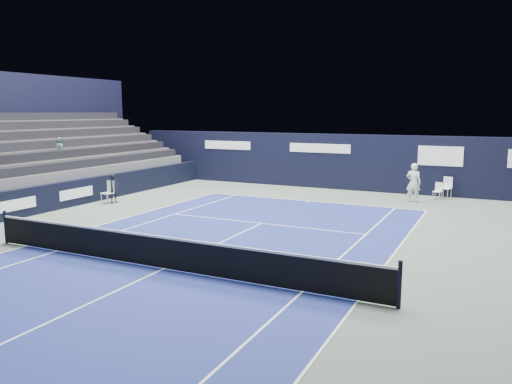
% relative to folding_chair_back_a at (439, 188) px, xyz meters
% --- Properties ---
extents(ground, '(48.00, 48.00, 0.00)m').
position_rel_folding_chair_back_a_xyz_m(ground, '(-5.59, -13.34, -0.56)').
color(ground, '#546459').
rests_on(ground, ground).
extents(court_surface, '(10.97, 23.77, 0.01)m').
position_rel_folding_chair_back_a_xyz_m(court_surface, '(-5.59, -15.34, -0.56)').
color(court_surface, navy).
rests_on(court_surface, ground).
extents(folding_chair_back_a, '(0.45, 0.47, 0.84)m').
position_rel_folding_chair_back_a_xyz_m(folding_chair_back_a, '(0.00, 0.00, 0.00)').
color(folding_chair_back_a, white).
rests_on(folding_chair_back_a, ground).
extents(folding_chair_back_b, '(0.61, 0.60, 1.08)m').
position_rel_folding_chair_back_a_xyz_m(folding_chair_back_b, '(0.34, 0.52, 0.05)').
color(folding_chair_back_b, silver).
rests_on(folding_chair_back_b, ground).
extents(line_judge_chair, '(0.54, 0.52, 1.08)m').
position_rel_folding_chair_back_a_xyz_m(line_judge_chair, '(-14.07, -8.15, 0.05)').
color(line_judge_chair, silver).
rests_on(line_judge_chair, ground).
extents(line_judge, '(0.35, 0.52, 1.41)m').
position_rel_folding_chair_back_a_xyz_m(line_judge, '(-13.91, -7.97, 0.14)').
color(line_judge, black).
rests_on(line_judge, ground).
extents(court_markings, '(11.03, 23.83, 0.00)m').
position_rel_folding_chair_back_a_xyz_m(court_markings, '(-5.59, -15.34, -0.55)').
color(court_markings, white).
rests_on(court_markings, court_surface).
extents(tennis_net, '(12.90, 0.10, 1.10)m').
position_rel_folding_chair_back_a_xyz_m(tennis_net, '(-5.59, -15.34, -0.05)').
color(tennis_net, black).
rests_on(tennis_net, ground).
extents(back_sponsor_wall, '(26.00, 0.63, 3.10)m').
position_rel_folding_chair_back_a_xyz_m(back_sponsor_wall, '(-5.58, 1.16, 0.99)').
color(back_sponsor_wall, black).
rests_on(back_sponsor_wall, ground).
extents(side_barrier_left, '(0.33, 22.00, 1.20)m').
position_rel_folding_chair_back_a_xyz_m(side_barrier_left, '(-15.09, -9.37, 0.04)').
color(side_barrier_left, black).
rests_on(side_barrier_left, ground).
extents(spectator_stand, '(6.00, 18.00, 6.40)m').
position_rel_folding_chair_back_a_xyz_m(spectator_stand, '(-18.86, -8.36, 1.39)').
color(spectator_stand, '#525355').
rests_on(spectator_stand, ground).
extents(tennis_player, '(0.71, 0.86, 1.90)m').
position_rel_folding_chair_back_a_xyz_m(tennis_player, '(-1.02, -1.40, 0.39)').
color(tennis_player, white).
rests_on(tennis_player, ground).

